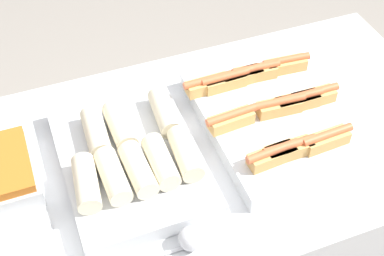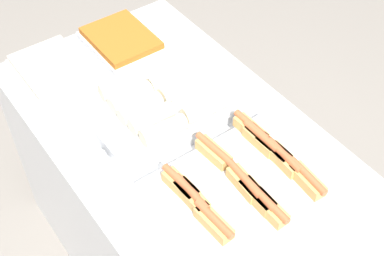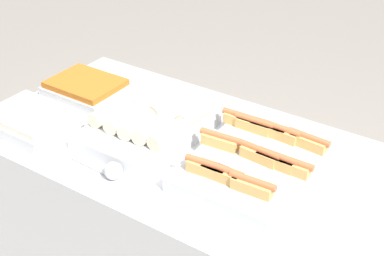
# 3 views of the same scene
# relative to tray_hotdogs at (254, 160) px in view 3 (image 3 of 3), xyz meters

# --- Properties ---
(counter) EXTENTS (1.53, 0.79, 0.87)m
(counter) POSITION_rel_tray_hotdogs_xyz_m (-0.22, -0.01, -0.47)
(counter) COLOR silver
(counter) RESTS_ON ground_plane
(tray_hotdogs) EXTENTS (0.40, 0.50, 0.10)m
(tray_hotdogs) POSITION_rel_tray_hotdogs_xyz_m (0.00, 0.00, 0.00)
(tray_hotdogs) COLOR silver
(tray_hotdogs) RESTS_ON counter
(tray_wraps) EXTENTS (0.35, 0.49, 0.11)m
(tray_wraps) POSITION_rel_tray_hotdogs_xyz_m (-0.40, -0.01, 0.00)
(tray_wraps) COLOR silver
(tray_wraps) RESTS_ON counter
(tray_side_front) EXTENTS (0.30, 0.23, 0.07)m
(tray_side_front) POSITION_rel_tray_hotdogs_xyz_m (-0.79, -0.23, -0.00)
(tray_side_front) COLOR silver
(tray_side_front) RESTS_ON counter
(tray_side_back) EXTENTS (0.30, 0.23, 0.07)m
(tray_side_back) POSITION_rel_tray_hotdogs_xyz_m (-0.79, 0.06, -0.00)
(tray_side_back) COLOR silver
(tray_side_back) RESTS_ON counter
(serving_spoon_near) EXTENTS (0.21, 0.06, 0.06)m
(serving_spoon_near) POSITION_rel_tray_hotdogs_xyz_m (-0.35, -0.29, -0.01)
(serving_spoon_near) COLOR silver
(serving_spoon_near) RESTS_ON counter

